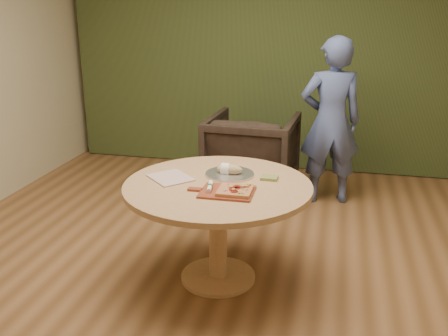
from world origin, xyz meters
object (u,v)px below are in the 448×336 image
Objects in this scene: pedestal_table at (218,202)px; pizza_paddle at (226,192)px; bread_roll at (228,169)px; serving_tray at (230,174)px; cutlery_roll at (210,186)px; person_standing at (331,122)px; armchair at (252,149)px; flatbread_pizza at (235,190)px.

pedestal_table is 2.95× the size of pizza_paddle.
serving_tray is at bearing -0.00° from bread_roll.
cutlery_roll is 1.03× the size of bread_roll.
armchair is at bearing -21.91° from person_standing.
armchair is 0.56× the size of person_standing.
pizza_paddle is 2.01m from person_standing.
person_standing reaches higher than pedestal_table.
cutlery_roll reaches higher than pizza_paddle.
cutlery_roll is at bearing 169.39° from pizza_paddle.
flatbread_pizza is 1.99m from person_standing.
cutlery_roll reaches higher than pedestal_table.
person_standing is (0.74, 1.89, 0.05)m from cutlery_roll.
cutlery_roll is 0.12× the size of person_standing.
pizza_paddle is at bearing -81.77° from serving_tray.
flatbread_pizza is at bearing -70.85° from bread_roll.
pedestal_table is 0.79× the size of person_standing.
pizza_paddle is (0.09, -0.16, 0.15)m from pedestal_table.
bread_roll is at bearing 97.02° from armchair.
bread_roll is 0.12× the size of person_standing.
serving_tray is 1.84× the size of bread_roll.
armchair is (-0.24, 2.04, -0.32)m from flatbread_pizza.
armchair is (-0.08, 1.87, -0.15)m from pedestal_table.
person_standing is (0.56, 1.91, 0.05)m from flatbread_pizza.
cutlery_roll is at bearing -98.82° from bread_roll.
serving_tray is 1.70m from armchair.
pizza_paddle is 2.31× the size of bread_roll.
pizza_paddle is 0.07m from flatbread_pizza.
pedestal_table is 0.22m from cutlery_roll.
armchair is at bearing 92.36° from pedestal_table.
pedestal_table is 5.93× the size of flatbread_pizza.
flatbread_pizza is at bearing -72.10° from serving_tray.
cutlery_roll is (-0.11, 0.02, 0.02)m from pizza_paddle.
flatbread_pizza reaches higher than pizza_paddle.
pedestal_table is 1.90m from person_standing.
pedestal_table is at bearing -101.74° from serving_tray.
person_standing is (0.68, 1.55, 0.07)m from serving_tray.
armchair reaches higher than cutlery_roll.
flatbread_pizza is 1.15× the size of bread_roll.
pizza_paddle reaches higher than pedestal_table.
pizza_paddle is 2.25× the size of cutlery_roll.
person_standing is at bearing 66.29° from serving_tray.
serving_tray is 1.69m from person_standing.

